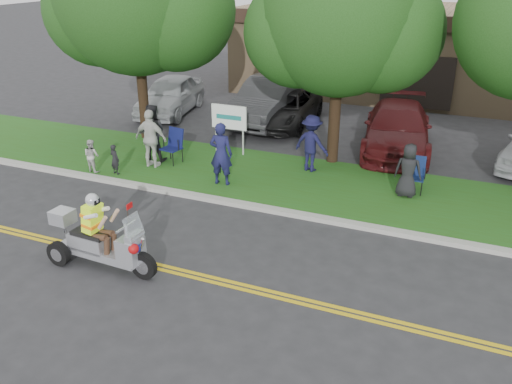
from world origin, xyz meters
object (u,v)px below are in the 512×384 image
at_px(lawn_chair_b, 415,172).
at_px(spectator_adult_right, 151,139).
at_px(lawn_chair_a, 174,143).
at_px(spectator_adult_mid, 152,133).
at_px(spectator_adult_left, 221,154).
at_px(parked_car_left, 269,100).
at_px(parked_car_far_left, 170,95).
at_px(parked_car_mid, 284,109).
at_px(trike_scooter, 99,242).
at_px(parked_car_right, 397,128).

bearing_deg(lawn_chair_b, spectator_adult_right, -175.15).
distance_m(lawn_chair_a, spectator_adult_mid, 0.78).
relative_size(spectator_adult_left, parked_car_left, 0.34).
bearing_deg(lawn_chair_b, lawn_chair_a, -179.53).
bearing_deg(parked_car_far_left, lawn_chair_b, -34.18).
distance_m(spectator_adult_right, parked_car_mid, 6.62).
xyz_separation_m(lawn_chair_a, spectator_adult_left, (2.24, -1.07, 0.30)).
bearing_deg(parked_car_far_left, trike_scooter, -75.81).
xyz_separation_m(parked_car_far_left, parked_car_right, (9.76, -1.16, -0.01)).
height_order(spectator_adult_mid, parked_car_right, spectator_adult_mid).
relative_size(trike_scooter, parked_car_right, 0.49).
height_order(parked_car_far_left, parked_car_mid, parked_car_far_left).
xyz_separation_m(spectator_adult_left, parked_car_mid, (-0.56, 6.70, -0.37)).
height_order(spectator_adult_left, spectator_adult_right, spectator_adult_left).
relative_size(lawn_chair_a, parked_car_right, 0.20).
bearing_deg(parked_car_mid, trike_scooter, -92.51).
bearing_deg(trike_scooter, parked_car_far_left, 116.91).
xyz_separation_m(spectator_adult_left, spectator_adult_mid, (-2.94, 0.92, 0.00)).
bearing_deg(trike_scooter, parked_car_mid, 93.09).
height_order(trike_scooter, spectator_adult_left, spectator_adult_left).
distance_m(lawn_chair_b, spectator_adult_left, 5.49).
distance_m(lawn_chair_b, spectator_adult_right, 7.97).
xyz_separation_m(spectator_adult_right, parked_car_left, (1.36, 6.50, -0.14)).
height_order(lawn_chair_a, parked_car_far_left, parked_car_far_left).
xyz_separation_m(lawn_chair_b, parked_car_left, (-6.51, 5.27, 0.21)).
bearing_deg(parked_car_right, parked_car_left, 155.17).
height_order(spectator_adult_mid, parked_car_mid, spectator_adult_mid).
bearing_deg(parked_car_left, lawn_chair_a, -98.97).
height_order(spectator_adult_left, parked_car_mid, spectator_adult_left).
bearing_deg(parked_car_left, parked_car_far_left, -174.12).
xyz_separation_m(spectator_adult_mid, parked_car_far_left, (-2.73, 5.58, -0.24)).
distance_m(spectator_adult_left, spectator_adult_mid, 3.08).
xyz_separation_m(lawn_chair_a, spectator_adult_mid, (-0.70, -0.15, 0.31)).
distance_m(lawn_chair_a, parked_car_mid, 5.87).
bearing_deg(parked_car_right, spectator_adult_left, -135.90).
distance_m(trike_scooter, parked_car_mid, 11.71).
bearing_deg(parked_car_left, trike_scooter, -85.65).
bearing_deg(spectator_adult_right, parked_car_mid, -109.72).
bearing_deg(trike_scooter, parked_car_right, 68.82).
height_order(parked_car_left, parked_car_right, parked_car_left).
xyz_separation_m(lawn_chair_b, parked_car_right, (-1.13, 3.68, 0.11)).
xyz_separation_m(trike_scooter, parked_car_right, (4.54, 10.35, 0.18)).
relative_size(lawn_chair_a, parked_car_far_left, 0.24).
xyz_separation_m(trike_scooter, spectator_adult_right, (-2.20, 5.44, 0.42)).
relative_size(lawn_chair_b, spectator_adult_left, 0.54).
xyz_separation_m(parked_car_left, parked_car_right, (5.38, -1.59, -0.10)).
bearing_deg(parked_car_far_left, parked_car_mid, -7.98).
height_order(trike_scooter, spectator_adult_right, spectator_adult_right).
relative_size(spectator_adult_mid, spectator_adult_right, 1.01).
xyz_separation_m(spectator_adult_left, spectator_adult_right, (-2.64, 0.43, -0.01)).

